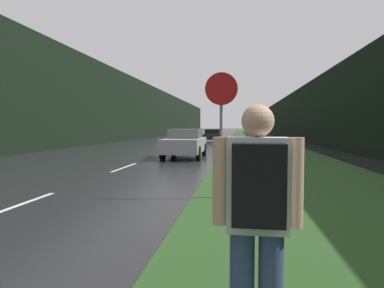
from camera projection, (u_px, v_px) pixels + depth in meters
name	position (u px, v px, depth m)	size (l,w,h in m)	color
grass_verge	(256.00, 142.00, 37.76)	(6.00, 240.00, 0.02)	#26471E
lane_stripe_b	(14.00, 207.00, 7.13)	(0.12, 3.00, 0.01)	silver
lane_stripe_c	(125.00, 167.00, 14.05)	(0.12, 3.00, 0.01)	silver
lane_stripe_d	(162.00, 154.00, 20.98)	(0.12, 3.00, 0.01)	silver
lane_stripe_e	(181.00, 147.00, 27.91)	(0.12, 3.00, 0.01)	silver
lane_stripe_f	(193.00, 143.00, 34.83)	(0.12, 3.00, 0.01)	silver
treeline_far_side	(140.00, 111.00, 49.63)	(2.00, 140.00, 7.94)	black
treeline_near_side	(297.00, 116.00, 46.68)	(2.00, 140.00, 6.14)	black
stop_sign	(221.00, 119.00, 7.90)	(0.75, 0.07, 2.93)	slate
hitchhiker_with_backpack	(257.00, 216.00, 2.41)	(0.64, 0.43, 1.84)	navy
car_passing_near	(185.00, 143.00, 18.41)	(2.00, 4.63, 1.55)	#9E9EA3
car_passing_far	(212.00, 135.00, 37.61)	(1.94, 4.34, 1.39)	black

